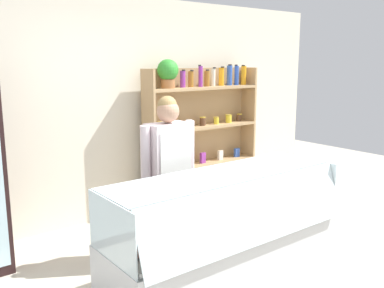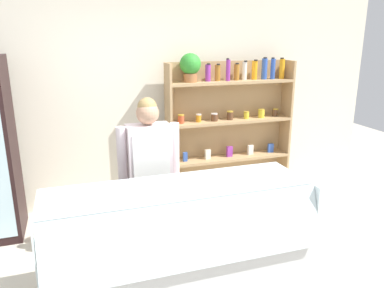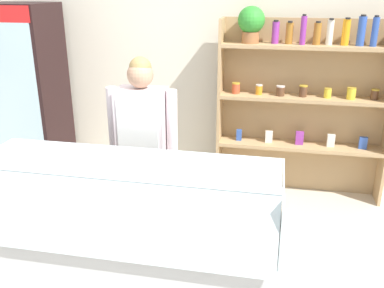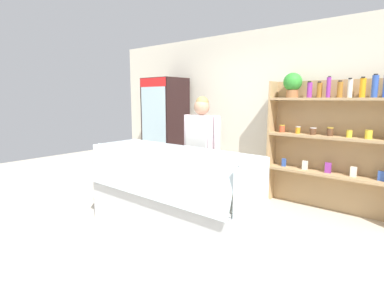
{
  "view_description": "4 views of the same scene",
  "coord_description": "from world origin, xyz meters",
  "px_view_note": "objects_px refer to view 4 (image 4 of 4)",
  "views": [
    {
      "loc": [
        -2.43,
        -2.6,
        1.94
      ],
      "look_at": [
        -0.06,
        0.49,
        1.18
      ],
      "focal_mm": 40.0,
      "sensor_mm": 36.0,
      "label": 1
    },
    {
      "loc": [
        -0.87,
        -2.67,
        2.16
      ],
      "look_at": [
        0.12,
        0.35,
        1.24
      ],
      "focal_mm": 35.0,
      "sensor_mm": 36.0,
      "label": 2
    },
    {
      "loc": [
        0.86,
        -2.56,
        2.16
      ],
      "look_at": [
        0.23,
        0.58,
        0.95
      ],
      "focal_mm": 40.0,
      "sensor_mm": 36.0,
      "label": 3
    },
    {
      "loc": [
        2.25,
        -2.53,
        1.59
      ],
      "look_at": [
        -0.09,
        0.3,
        1.03
      ],
      "focal_mm": 28.0,
      "sensor_mm": 36.0,
      "label": 4
    }
  ],
  "objects_px": {
    "drinks_fridge": "(165,130)",
    "deli_display_case": "(171,207)",
    "shop_clerk": "(201,146)",
    "shelving_unit": "(327,133)"
  },
  "relations": [
    {
      "from": "drinks_fridge",
      "to": "deli_display_case",
      "type": "height_order",
      "value": "drinks_fridge"
    },
    {
      "from": "drinks_fridge",
      "to": "deli_display_case",
      "type": "relative_size",
      "value": 0.92
    },
    {
      "from": "drinks_fridge",
      "to": "shop_clerk",
      "type": "height_order",
      "value": "drinks_fridge"
    },
    {
      "from": "drinks_fridge",
      "to": "shop_clerk",
      "type": "relative_size",
      "value": 1.22
    },
    {
      "from": "shelving_unit",
      "to": "shop_clerk",
      "type": "bearing_deg",
      "value": -137.37
    },
    {
      "from": "shelving_unit",
      "to": "shop_clerk",
      "type": "xyz_separation_m",
      "value": [
        -1.29,
        -1.18,
        -0.16
      ]
    },
    {
      "from": "drinks_fridge",
      "to": "shelving_unit",
      "type": "relative_size",
      "value": 1.01
    },
    {
      "from": "shelving_unit",
      "to": "shop_clerk",
      "type": "height_order",
      "value": "shelving_unit"
    },
    {
      "from": "shelving_unit",
      "to": "deli_display_case",
      "type": "height_order",
      "value": "shelving_unit"
    },
    {
      "from": "deli_display_case",
      "to": "shop_clerk",
      "type": "bearing_deg",
      "value": 97.23
    }
  ]
}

